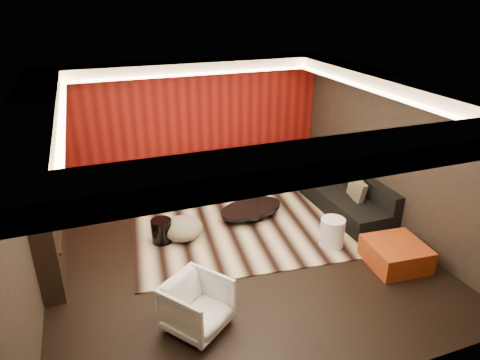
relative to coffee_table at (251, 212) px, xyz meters
name	(u,v)px	position (x,y,z in m)	size (l,w,h in m)	color
floor	(236,253)	(-0.68, -1.02, -0.14)	(6.00, 6.00, 0.02)	black
ceiling	(235,87)	(-0.68, -1.02, 2.68)	(6.00, 6.00, 0.02)	silver
wall_back	(189,125)	(-0.68, 1.99, 1.27)	(6.00, 0.02, 2.80)	black
wall_left	(26,208)	(-3.69, -1.02, 1.27)	(0.02, 6.00, 2.80)	black
wall_right	(393,154)	(2.33, -1.02, 1.27)	(0.02, 6.00, 2.80)	black
red_feature_wall	(189,126)	(-0.68, 1.95, 1.27)	(5.98, 0.05, 2.78)	#6B0C0A
soffit_back	(190,67)	(-0.68, 1.68, 2.56)	(6.00, 0.60, 0.22)	silver
soffit_front	(334,158)	(-0.68, -3.72, 2.56)	(6.00, 0.60, 0.22)	silver
soffit_left	(32,112)	(-3.38, -1.02, 2.56)	(0.60, 4.80, 0.22)	silver
soffit_right	(389,83)	(2.02, -1.02, 2.56)	(0.60, 4.80, 0.22)	silver
cove_back	(194,74)	(-0.68, 1.34, 2.47)	(4.80, 0.08, 0.04)	#FFD899
cove_front	(315,155)	(-0.68, -3.38, 2.47)	(4.80, 0.08, 0.04)	#FFD899
cove_left	(62,117)	(-3.04, -1.02, 2.47)	(0.08, 4.80, 0.04)	#FFD899
cove_right	(371,90)	(1.68, -1.02, 2.47)	(0.08, 4.80, 0.04)	#FFD899
tv_surround	(45,206)	(-3.53, -0.42, 0.97)	(0.30, 2.00, 2.20)	black
tv_screen	(52,184)	(-3.37, -0.42, 1.32)	(0.04, 1.30, 0.80)	black
tv_shelf	(60,227)	(-3.37, -0.42, 0.57)	(0.04, 1.60, 0.04)	black
rug	(241,227)	(-0.30, -0.28, -0.12)	(4.00, 3.00, 0.02)	beige
coffee_table	(251,212)	(0.00, 0.00, 0.00)	(1.30, 1.30, 0.22)	black
drum_stool	(162,231)	(-1.79, -0.28, 0.10)	(0.36, 0.36, 0.43)	black
striped_pouf	(183,228)	(-1.42, -0.29, 0.08)	(0.71, 0.71, 0.39)	beige
white_side_table	(332,233)	(0.95, -1.41, 0.13)	(0.42, 0.42, 0.52)	white
orange_ottoman	(396,254)	(1.62, -2.24, 0.06)	(0.87, 0.87, 0.38)	maroon
armchair	(197,305)	(-1.74, -2.51, 0.22)	(0.75, 0.77, 0.70)	white
sectional_sofa	(282,182)	(1.05, 0.84, 0.13)	(3.65, 3.50, 0.75)	black
throw_pillows	(282,166)	(1.07, 0.87, 0.49)	(3.09, 2.70, 0.50)	#BBAE89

